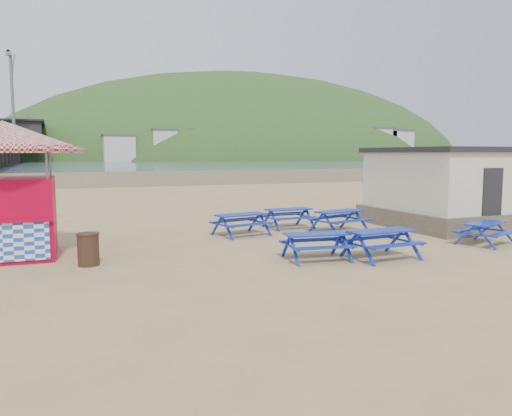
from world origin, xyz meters
name	(u,v)px	position (x,y,z in m)	size (l,w,h in m)	color
ground	(241,245)	(0.00, 0.00, 0.00)	(400.00, 400.00, 0.00)	tan
wet_sand	(93,176)	(0.00, 55.00, 0.00)	(400.00, 400.00, 0.00)	olive
sea	(65,163)	(0.00, 170.00, 0.01)	(400.00, 400.00, 0.00)	#42535F
picnic_table_blue_a	(241,225)	(0.74, 1.87, 0.39)	(2.10, 1.82, 0.77)	#0C389E
picnic_table_blue_b	(339,221)	(4.41, 1.24, 0.40)	(2.19, 1.92, 0.79)	#0C389E
picnic_table_blue_c	(288,218)	(3.10, 2.86, 0.38)	(1.87, 1.53, 0.76)	#0C389E
picnic_table_blue_d	(317,246)	(1.17, -2.78, 0.37)	(1.93, 1.64, 0.74)	#0C389E
picnic_table_blue_e	(381,244)	(2.91, -3.31, 0.40)	(1.98, 1.64, 0.79)	#0C389E
picnic_table_blue_f	(485,233)	(7.31, -2.83, 0.36)	(2.05, 1.85, 0.71)	#0C389E
ice_cream_kiosk	(5,172)	(-6.64, 0.83, 2.39)	(4.44, 4.44, 3.80)	#A80022
litter_bin	(88,249)	(-4.67, -1.14, 0.43)	(0.58, 0.58, 0.85)	#3B2419
amenity_block	(469,186)	(10.50, 1.00, 1.57)	(7.40, 5.40, 3.15)	#665B4C
pier	(8,147)	(-17.99, 178.23, 5.46)	(24.00, 220.00, 39.29)	black
headland_town	(245,179)	(90.00, 229.68, -9.91)	(264.00, 144.00, 108.00)	#2D4C1E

